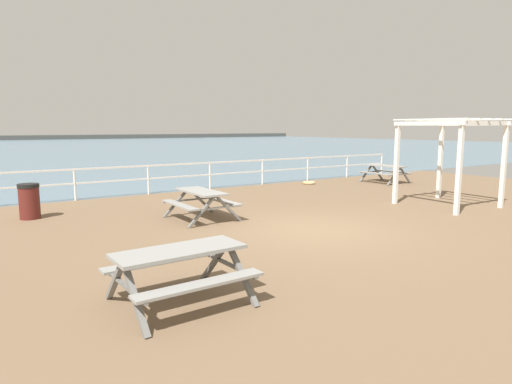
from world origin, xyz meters
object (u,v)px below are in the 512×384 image
object	(u,v)px
picnic_table_near_left	(385,170)
picnic_table_mid_centre	(201,198)
litter_bin	(29,201)
picnic_table_near_right	(180,262)
lattice_pergola	(450,142)

from	to	relation	value
picnic_table_near_left	picnic_table_mid_centre	size ratio (longest dim) A/B	1.01
picnic_table_mid_centre	litter_bin	xyz separation A→B (m)	(-3.81, 2.64, -0.10)
picnic_table_near_right	litter_bin	distance (m)	7.64
picnic_table_near_right	lattice_pergola	xyz separation A→B (m)	(10.19, 2.51, 1.41)
picnic_table_mid_centre	litter_bin	world-z (taller)	litter_bin
picnic_table_mid_centre	lattice_pergola	bearing A→B (deg)	-108.19
picnic_table_near_right	lattice_pergola	world-z (taller)	lattice_pergola
picnic_table_near_left	picnic_table_mid_centre	xyz separation A→B (m)	(-10.47, -2.59, 0.00)
picnic_table_near_right	picnic_table_mid_centre	xyz separation A→B (m)	(2.83, 4.94, 0.00)
picnic_table_near_right	litter_bin	world-z (taller)	litter_bin
litter_bin	picnic_table_near_left	bearing A→B (deg)	-0.21
picnic_table_near_right	picnic_table_mid_centre	size ratio (longest dim) A/B	1.02
picnic_table_near_left	picnic_table_mid_centre	bearing A→B (deg)	104.36
lattice_pergola	picnic_table_mid_centre	bearing A→B (deg)	164.24
picnic_table_near_left	lattice_pergola	world-z (taller)	lattice_pergola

